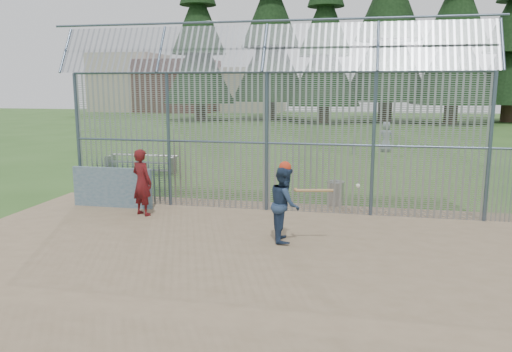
% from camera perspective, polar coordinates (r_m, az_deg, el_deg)
% --- Properties ---
extents(ground, '(120.00, 120.00, 0.00)m').
position_cam_1_polar(ground, '(11.48, -2.07, -8.16)').
color(ground, '#2D511E').
rests_on(ground, ground).
extents(dirt_infield, '(14.00, 10.00, 0.02)m').
position_cam_1_polar(dirt_infield, '(11.02, -2.70, -8.92)').
color(dirt_infield, '#756047').
rests_on(dirt_infield, ground).
extents(dugout_wall, '(2.50, 0.12, 1.20)m').
position_cam_1_polar(dugout_wall, '(15.58, -16.09, -1.26)').
color(dugout_wall, '#38566B').
rests_on(dugout_wall, dirt_infield).
extents(batter, '(0.84, 0.99, 1.78)m').
position_cam_1_polar(batter, '(11.69, 3.30, -3.21)').
color(batter, navy).
rests_on(batter, dirt_infield).
extents(onlooker, '(0.81, 0.69, 1.88)m').
position_cam_1_polar(onlooker, '(14.34, -12.90, -0.70)').
color(onlooker, maroon).
rests_on(onlooker, dirt_infield).
extents(bg_kid_standing, '(0.94, 0.75, 1.68)m').
position_cam_1_polar(bg_kid_standing, '(28.57, 14.64, 4.37)').
color(bg_kid_standing, gray).
rests_on(bg_kid_standing, ground).
extents(bg_kid_seated, '(0.46, 0.20, 0.79)m').
position_cam_1_polar(bg_kid_seated, '(27.07, 11.16, 3.25)').
color(bg_kid_seated, slate).
rests_on(bg_kid_seated, ground).
extents(batting_gear, '(1.85, 0.55, 0.67)m').
position_cam_1_polar(batting_gear, '(11.48, 4.02, 0.53)').
color(batting_gear, red).
rests_on(batting_gear, ground).
extents(trash_can, '(0.56, 0.56, 0.82)m').
position_cam_1_polar(trash_can, '(15.48, 9.05, -1.96)').
color(trash_can, '#92959A').
rests_on(trash_can, ground).
extents(bleacher, '(3.00, 0.95, 0.72)m').
position_cam_1_polar(bleacher, '(21.48, -13.02, 1.42)').
color(bleacher, gray).
rests_on(bleacher, ground).
extents(backstop_fence, '(20.09, 0.81, 5.30)m').
position_cam_1_polar(backstop_fence, '(14.08, 8.47, 5.00)').
color(backstop_fence, '#47566B').
rests_on(backstop_fence, ground).
extents(conifer_row, '(38.48, 12.26, 20.20)m').
position_cam_1_polar(conifer_row, '(52.57, 11.53, 18.00)').
color(conifer_row, '#332319').
rests_on(conifer_row, ground).
extents(distant_buildings, '(26.50, 10.50, 8.00)m').
position_cam_1_polar(distant_buildings, '(71.85, -9.37, 10.17)').
color(distant_buildings, brown).
rests_on(distant_buildings, ground).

